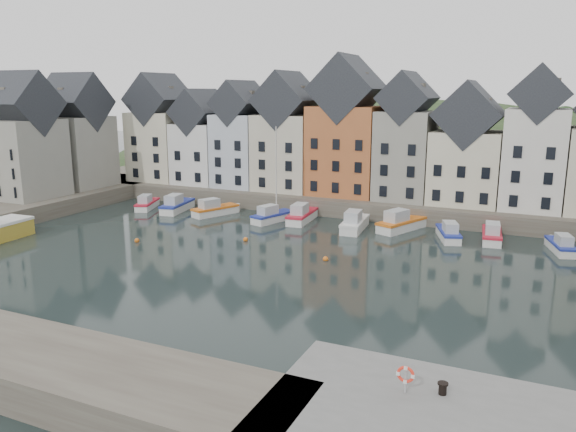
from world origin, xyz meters
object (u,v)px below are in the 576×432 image
Objects in this scene: boat_a at (147,204)px; life_ring_post at (406,375)px; mooring_bollard at (443,388)px; boat_d at (272,216)px.

life_ring_post is at bearing -60.05° from boat_a.
mooring_bollard is (43.82, -34.67, 1.67)m from boat_a.
life_ring_post is (42.27, -35.25, 2.22)m from boat_a.
mooring_bollard is 1.75m from life_ring_post.
boat_d is 20.33× the size of mooring_bollard.
mooring_bollard is at bearing -36.21° from boat_d.
life_ring_post is (23.95, -35.34, 2.12)m from boat_d.
life_ring_post is at bearing -159.80° from mooring_bollard.
boat_a is 55.91m from mooring_bollard.
boat_d is 42.74m from life_ring_post.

